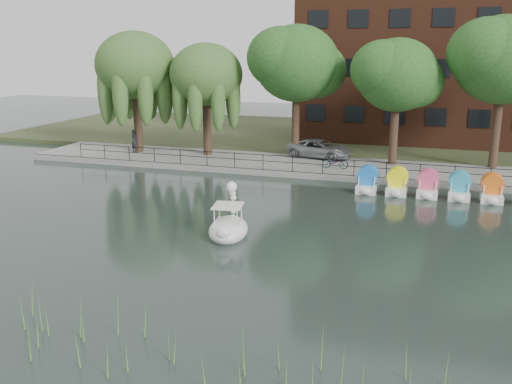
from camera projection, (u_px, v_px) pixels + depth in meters
The scene contains 17 objects.
ground_plane at pixel (217, 241), 25.02m from camera, with size 120.00×120.00×0.00m, color #313F3E.
promenade at pixel (302, 166), 39.71m from camera, with size 40.00×6.00×0.40m, color gray.
kerb at pixel (291, 175), 37.00m from camera, with size 40.00×0.25×0.40m, color gray.
land_strip at pixel (337, 136), 52.62m from camera, with size 60.00×22.00×0.36m, color #47512D.
railing at pixel (292, 160), 36.94m from camera, with size 32.00×0.05×1.00m.
apartment_building at pixel (423, 33), 48.20m from camera, with size 20.00×10.07×18.00m.
willow_left at pixel (135, 66), 42.36m from camera, with size 5.88×5.88×9.01m.
willow_mid at pixel (206, 75), 41.35m from camera, with size 5.32×5.32×8.15m.
broadleaf_center at pixel (297, 64), 40.13m from camera, with size 6.00×6.00×9.25m.
broadleaf_right at pixel (397, 76), 37.76m from camera, with size 5.40×5.40×8.32m.
broadleaf_far at pixel (503, 60), 36.50m from camera, with size 6.30×6.30×9.71m.
minivan at pixel (320, 147), 41.31m from camera, with size 5.39×2.48×1.50m, color gray.
bicycle at pixel (335, 161), 37.76m from camera, with size 1.72×0.60×1.00m, color gray.
pedestrian at pixel (134, 139), 43.41m from camera, with size 0.71×0.48×1.98m, color black.
swan_boat at pixel (229, 225), 25.60m from camera, with size 2.18×3.00×2.33m.
pedal_boat_row at pixel (443, 187), 32.17m from camera, with size 9.65×1.70×1.40m.
reed_bank at pixel (156, 339), 15.53m from camera, with size 24.00×2.40×1.20m.
Camera 1 is at (8.89, -22.01, 8.38)m, focal length 40.00 mm.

